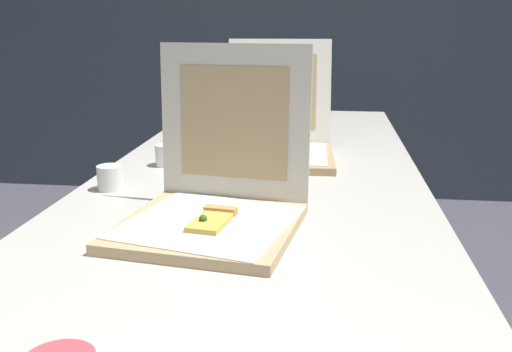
% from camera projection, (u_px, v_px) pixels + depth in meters
% --- Properties ---
extents(table, '(0.89, 2.41, 0.72)m').
position_uv_depth(table, '(257.00, 195.00, 1.54)').
color(table, beige).
rests_on(table, ground).
extents(pizza_box_front, '(0.39, 0.41, 0.37)m').
position_uv_depth(pizza_box_front, '(215.00, 202.00, 1.17)').
color(pizza_box_front, tan).
rests_on(pizza_box_front, table).
extents(pizza_box_middle, '(0.37, 0.47, 0.35)m').
position_uv_depth(pizza_box_middle, '(277.00, 140.00, 1.77)').
color(pizza_box_middle, tan).
rests_on(pizza_box_middle, table).
extents(cup_white_mid, '(0.06, 0.06, 0.06)m').
position_uv_depth(cup_white_mid, '(166.00, 155.00, 1.66)').
color(cup_white_mid, white).
rests_on(cup_white_mid, table).
extents(cup_white_near_center, '(0.06, 0.06, 0.06)m').
position_uv_depth(cup_white_near_center, '(110.00, 178.00, 1.43)').
color(cup_white_near_center, white).
rests_on(cup_white_near_center, table).
extents(cup_white_far, '(0.06, 0.06, 0.06)m').
position_uv_depth(cup_white_far, '(200.00, 135.00, 1.95)').
color(cup_white_far, white).
rests_on(cup_white_far, table).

